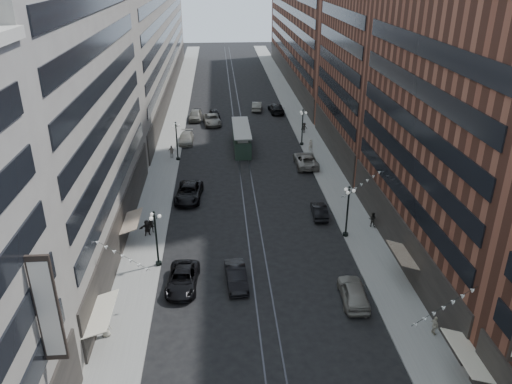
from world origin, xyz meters
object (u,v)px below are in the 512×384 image
object	(u,v)px
lamppost_se_mid	(302,126)
car_8	(186,138)
streetcar	(241,138)
pedestrian_8	(311,145)
car_4	(354,292)
pedestrian_1	(106,327)
car_2	(183,279)
lamppost_sw_mid	(177,140)
pedestrian_2	(151,225)
car_14	(257,106)
pedestrian_4	(435,326)
car_7	(189,192)
car_13	(215,114)
lamppost_sw_far	(156,237)
pedestrian_7	(372,219)
pedestrian_6	(172,152)
pedestrian_9	(304,128)
car_extra_1	(212,120)
pedestrian_5	(147,228)
lamppost_se_far	(348,210)
car_9	(196,113)
car_10	(319,211)
car_12	(276,108)
car_11	(306,160)
car_5	(236,276)
car_extra_0	(195,115)

from	to	relation	value
lamppost_se_mid	car_8	size ratio (longest dim) A/B	1.06
streetcar	pedestrian_8	distance (m)	10.43
car_4	pedestrian_1	distance (m)	19.58
car_2	car_4	distance (m)	14.42
lamppost_sw_mid	pedestrian_2	world-z (taller)	lamppost_sw_mid
pedestrian_1	car_14	xyz separation A→B (m)	(16.01, 61.88, -0.12)
pedestrian_1	pedestrian_4	world-z (taller)	pedestrian_1
car_2	pedestrian_2	distance (m)	10.28
car_4	car_7	world-z (taller)	car_4
car_13	pedestrian_1	bearing A→B (deg)	-105.41
lamppost_sw_far	pedestrian_1	distance (m)	10.07
lamppost_sw_mid	pedestrian_7	bearing A→B (deg)	-44.51
pedestrian_1	pedestrian_6	size ratio (longest dim) A/B	0.88
car_8	lamppost_se_mid	bearing A→B (deg)	-7.35
streetcar	pedestrian_9	xyz separation A→B (m)	(10.53, 5.87, -0.46)
pedestrian_2	car_13	world-z (taller)	pedestrian_2
car_4	car_13	world-z (taller)	car_4
streetcar	car_14	size ratio (longest dim) A/B	2.27
pedestrian_6	car_extra_1	world-z (taller)	pedestrian_6
car_2	pedestrian_9	bearing A→B (deg)	70.98
car_8	pedestrian_5	bearing A→B (deg)	-93.84
car_4	pedestrian_6	xyz separation A→B (m)	(-17.38, 34.36, 0.19)
lamppost_se_far	car_8	world-z (taller)	lamppost_se_far
lamppost_sw_mid	car_4	world-z (taller)	lamppost_sw_mid
car_9	car_7	bearing A→B (deg)	-84.93
car_10	car_12	bearing A→B (deg)	-86.89
pedestrian_4	pedestrian_9	xyz separation A→B (m)	(-1.71, 48.90, 0.07)
lamppost_sw_mid	pedestrian_8	xyz separation A→B (m)	(19.27, 2.28, -2.06)
lamppost_sw_mid	pedestrian_6	bearing A→B (deg)	135.37
streetcar	car_8	xyz separation A→B (m)	(-8.40, 2.65, -0.69)
pedestrian_1	pedestrian_5	world-z (taller)	pedestrian_5
car_14	pedestrian_1	bearing A→B (deg)	82.04
car_4	car_extra_1	xyz separation A→B (m)	(-11.79, 50.61, -0.03)
pedestrian_4	pedestrian_6	xyz separation A→B (m)	(-22.33, 38.95, 0.14)
pedestrian_2	car_11	size ratio (longest dim) A/B	0.27
car_11	pedestrian_9	distance (m)	14.31
car_5	car_14	distance (m)	56.13
car_2	pedestrian_5	size ratio (longest dim) A/B	3.28
car_11	car_14	xyz separation A→B (m)	(-4.46, 28.78, -0.04)
lamppost_sw_far	car_12	size ratio (longest dim) A/B	0.93
car_9	pedestrian_9	size ratio (longest dim) A/B	2.49
car_9	lamppost_sw_far	bearing A→B (deg)	-87.55
lamppost_sw_mid	car_14	bearing A→B (deg)	62.70
car_7	pedestrian_8	distance (m)	22.83
car_extra_0	car_extra_1	distance (m)	4.06
streetcar	car_12	xyz separation A→B (m)	(7.35, 18.62, -0.59)
car_8	pedestrian_2	bearing A→B (deg)	-93.19
car_4	car_14	size ratio (longest dim) A/B	1.02
car_5	car_12	bearing A→B (deg)	75.61
car_9	pedestrian_5	xyz separation A→B (m)	(-3.54, -43.26, 0.28)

